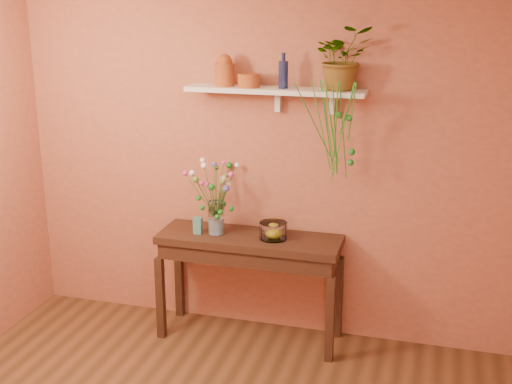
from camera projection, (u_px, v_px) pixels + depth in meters
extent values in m
cube|color=#BD634A|center=(272.00, 163.00, 5.09)|extent=(4.00, 0.04, 2.70)
cube|color=#3B2016|center=(249.00, 240.00, 5.05)|extent=(1.38, 0.44, 0.06)
cube|color=#3B2016|center=(249.00, 251.00, 5.08)|extent=(1.32, 0.41, 0.12)
cube|color=#3B2016|center=(161.00, 298.00, 5.18)|extent=(0.06, 0.06, 0.66)
cube|color=#3B2016|center=(330.00, 320.00, 4.84)|extent=(0.06, 0.06, 0.66)
cube|color=#3B2016|center=(179.00, 278.00, 5.54)|extent=(0.06, 0.06, 0.66)
cube|color=#3B2016|center=(338.00, 297.00, 5.20)|extent=(0.06, 0.06, 0.66)
cube|color=white|center=(275.00, 90.00, 4.80)|extent=(1.30, 0.24, 0.04)
cube|color=white|center=(278.00, 101.00, 4.91)|extent=(0.04, 0.05, 0.15)
cube|color=white|center=(332.00, 104.00, 4.81)|extent=(0.04, 0.05, 0.15)
cylinder|color=#9A3C19|center=(225.00, 75.00, 4.85)|extent=(0.14, 0.14, 0.16)
sphere|color=#9A3C19|center=(224.00, 62.00, 4.83)|extent=(0.11, 0.11, 0.11)
cylinder|color=#9A3C19|center=(249.00, 81.00, 4.80)|extent=(0.20, 0.20, 0.10)
cylinder|color=#161D44|center=(283.00, 75.00, 4.73)|extent=(0.09, 0.09, 0.19)
cylinder|color=#161D44|center=(284.00, 57.00, 4.70)|extent=(0.03, 0.03, 0.06)
imported|color=#1C7221|center=(343.00, 58.00, 4.63)|extent=(0.50, 0.48, 0.44)
cylinder|color=#1C7221|center=(315.00, 124.00, 4.62)|extent=(0.25, 0.25, 0.60)
cylinder|color=green|center=(331.00, 124.00, 4.56)|extent=(0.06, 0.26, 0.57)
cylinder|color=green|center=(328.00, 127.00, 4.69)|extent=(0.12, 0.05, 0.65)
cylinder|color=#1C7221|center=(327.00, 128.00, 4.70)|extent=(0.12, 0.03, 0.68)
cylinder|color=green|center=(337.00, 109.00, 4.57)|extent=(0.02, 0.08, 0.38)
cylinder|color=green|center=(342.00, 133.00, 4.63)|extent=(0.15, 0.05, 0.71)
cylinder|color=#1C7221|center=(343.00, 131.00, 4.65)|extent=(0.07, 0.11, 0.69)
cylinder|color=green|center=(336.00, 122.00, 4.60)|extent=(0.06, 0.26, 0.56)
cylinder|color=green|center=(352.00, 113.00, 4.57)|extent=(0.07, 0.18, 0.43)
cylinder|color=#1C7221|center=(348.00, 109.00, 4.56)|extent=(0.11, 0.09, 0.38)
cylinder|color=green|center=(321.00, 126.00, 4.67)|extent=(0.13, 0.14, 0.64)
cylinder|color=green|center=(332.00, 124.00, 4.66)|extent=(0.11, 0.13, 0.61)
cylinder|color=#1C7221|center=(335.00, 131.00, 4.56)|extent=(0.01, 0.27, 0.66)
sphere|color=#1C7221|center=(352.00, 152.00, 4.66)|extent=(0.05, 0.05, 0.05)
sphere|color=#1C7221|center=(349.00, 118.00, 4.60)|extent=(0.05, 0.05, 0.05)
sphere|color=#1C7221|center=(351.00, 163.00, 4.69)|extent=(0.05, 0.05, 0.05)
sphere|color=#1C7221|center=(339.00, 115.00, 4.58)|extent=(0.05, 0.05, 0.05)
cylinder|color=white|center=(216.00, 218.00, 5.06)|extent=(0.12, 0.12, 0.25)
cylinder|color=silver|center=(216.00, 226.00, 5.08)|extent=(0.11, 0.11, 0.12)
cylinder|color=#386B28|center=(214.00, 203.00, 4.96)|extent=(0.02, 0.13, 0.28)
sphere|color=#1C7221|center=(212.00, 187.00, 4.87)|extent=(0.05, 0.05, 0.05)
cylinder|color=#386B28|center=(219.00, 200.00, 4.90)|extent=(0.12, 0.21, 0.35)
sphere|color=#639C3C|center=(223.00, 182.00, 4.74)|extent=(0.03, 0.03, 0.03)
cylinder|color=#386B28|center=(221.00, 203.00, 4.93)|extent=(0.13, 0.16, 0.29)
sphere|color=#5A5CCE|center=(226.00, 188.00, 4.80)|extent=(0.05, 0.05, 0.05)
cylinder|color=#386B28|center=(220.00, 191.00, 4.97)|extent=(0.08, 0.04, 0.44)
sphere|color=#E737AC|center=(224.00, 163.00, 4.88)|extent=(0.03, 0.03, 0.03)
cylinder|color=#386B28|center=(223.00, 196.00, 4.99)|extent=(0.13, 0.02, 0.35)
sphere|color=#E737AC|center=(231.00, 174.00, 4.92)|extent=(0.04, 0.04, 0.04)
cylinder|color=#386B28|center=(220.00, 200.00, 5.02)|extent=(0.07, 0.02, 0.28)
sphere|color=#E737AC|center=(224.00, 183.00, 4.98)|extent=(0.03, 0.03, 0.03)
cylinder|color=#386B28|center=(222.00, 201.00, 5.01)|extent=(0.11, 0.02, 0.27)
sphere|color=white|center=(229.00, 184.00, 4.97)|extent=(0.03, 0.03, 0.03)
cylinder|color=#386B28|center=(220.00, 198.00, 5.03)|extent=(0.05, 0.04, 0.30)
sphere|color=white|center=(223.00, 178.00, 5.00)|extent=(0.04, 0.04, 0.04)
cylinder|color=#386B28|center=(222.00, 196.00, 5.06)|extent=(0.06, 0.12, 0.31)
sphere|color=#639C3C|center=(227.00, 175.00, 5.06)|extent=(0.04, 0.04, 0.04)
cylinder|color=#386B28|center=(227.00, 191.00, 5.08)|extent=(0.11, 0.20, 0.37)
sphere|color=white|center=(237.00, 165.00, 5.10)|extent=(0.04, 0.04, 0.04)
cylinder|color=#386B28|center=(223.00, 191.00, 5.11)|extent=(0.04, 0.24, 0.36)
sphere|color=#1C7221|center=(229.00, 165.00, 5.16)|extent=(0.05, 0.05, 0.05)
cylinder|color=#386B28|center=(216.00, 193.00, 5.07)|extent=(0.04, 0.12, 0.36)
sphere|color=#639C3C|center=(216.00, 168.00, 5.07)|extent=(0.04, 0.04, 0.04)
cylinder|color=#386B28|center=(215.00, 191.00, 5.07)|extent=(0.05, 0.13, 0.38)
sphere|color=#5A5CCE|center=(214.00, 165.00, 5.07)|extent=(0.04, 0.04, 0.04)
cylinder|color=#386B28|center=(212.00, 201.00, 5.06)|extent=(0.09, 0.06, 0.24)
sphere|color=#E737AC|center=(208.00, 184.00, 5.06)|extent=(0.04, 0.04, 0.04)
cylinder|color=#386B28|center=(209.00, 200.00, 5.07)|extent=(0.13, 0.07, 0.25)
sphere|color=#E737AC|center=(202.00, 183.00, 5.08)|extent=(0.04, 0.04, 0.04)
cylinder|color=#386B28|center=(201.00, 196.00, 5.03)|extent=(0.23, 0.04, 0.34)
sphere|color=#E737AC|center=(185.00, 173.00, 5.00)|extent=(0.04, 0.04, 0.04)
cylinder|color=#386B28|center=(210.00, 189.00, 5.00)|extent=(0.10, 0.02, 0.44)
sphere|color=white|center=(203.00, 160.00, 4.94)|extent=(0.04, 0.04, 0.04)
cylinder|color=#386B28|center=(204.00, 196.00, 4.98)|extent=(0.15, 0.11, 0.37)
sphere|color=white|center=(192.00, 173.00, 4.90)|extent=(0.04, 0.04, 0.04)
cylinder|color=#386B28|center=(206.00, 199.00, 4.94)|extent=(0.09, 0.18, 0.34)
sphere|color=#639C3C|center=(196.00, 180.00, 4.82)|extent=(0.05, 0.05, 0.05)
cylinder|color=#386B28|center=(210.00, 192.00, 4.96)|extent=(0.05, 0.11, 0.43)
sphere|color=white|center=(204.00, 166.00, 4.85)|extent=(0.05, 0.05, 0.05)
sphere|color=#1C7221|center=(224.00, 204.00, 5.06)|extent=(0.04, 0.04, 0.04)
sphere|color=#1C7221|center=(202.00, 208.00, 4.93)|extent=(0.04, 0.04, 0.04)
sphere|color=#1C7221|center=(221.00, 212.00, 4.99)|extent=(0.04, 0.04, 0.04)
sphere|color=#1C7221|center=(217.00, 217.00, 4.93)|extent=(0.04, 0.04, 0.04)
sphere|color=#1C7221|center=(199.00, 198.00, 5.00)|extent=(0.04, 0.04, 0.04)
sphere|color=#1C7221|center=(231.00, 209.00, 4.96)|extent=(0.04, 0.04, 0.04)
cylinder|color=white|center=(273.00, 231.00, 4.97)|extent=(0.21, 0.21, 0.12)
cylinder|color=white|center=(273.00, 238.00, 4.99)|extent=(0.20, 0.20, 0.01)
sphere|color=yellow|center=(273.00, 232.00, 5.00)|extent=(0.07, 0.07, 0.07)
cube|color=teal|center=(198.00, 225.00, 5.08)|extent=(0.06, 0.05, 0.13)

